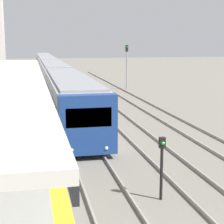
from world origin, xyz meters
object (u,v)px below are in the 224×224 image
at_px(person_on_platform, 39,138).
at_px(signal_post_near, 162,162).
at_px(train_near, 51,70).
at_px(signal_mast_far, 127,62).

bearing_deg(person_on_platform, signal_post_near, -24.75).
height_order(person_on_platform, signal_post_near, person_on_platform).
relative_size(person_on_platform, train_near, 0.03).
bearing_deg(signal_post_near, person_on_platform, 155.25).
bearing_deg(signal_post_near, signal_mast_far, 77.87).
bearing_deg(signal_post_near, train_near, 92.71).
distance_m(signal_post_near, signal_mast_far, 30.06).
xyz_separation_m(person_on_platform, train_near, (2.18, 34.76, -0.18)).
xyz_separation_m(person_on_platform, signal_mast_far, (10.21, 27.54, 1.20)).
xyz_separation_m(train_near, signal_post_near, (1.73, -36.57, -0.39)).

